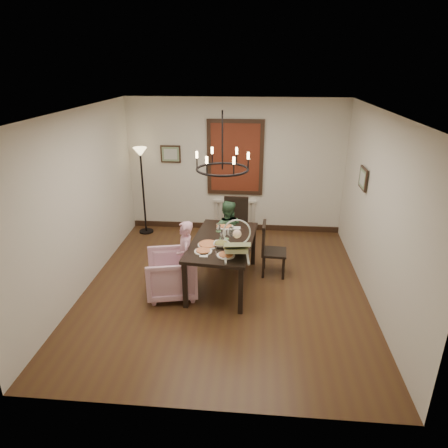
% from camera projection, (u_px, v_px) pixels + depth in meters
% --- Properties ---
extents(room_shell, '(4.51, 5.00, 2.81)m').
position_uv_depth(room_shell, '(227.00, 199.00, 6.35)').
color(room_shell, '#462A18').
rests_on(room_shell, ground).
extents(dining_table, '(1.11, 1.77, 0.79)m').
position_uv_depth(dining_table, '(223.00, 245.00, 6.40)').
color(dining_table, black).
rests_on(dining_table, room_shell).
extents(chair_far, '(0.48, 0.48, 1.06)m').
position_uv_depth(chair_far, '(235.00, 226.00, 7.60)').
color(chair_far, black).
rests_on(chair_far, room_shell).
extents(chair_right, '(0.44, 0.44, 0.94)m').
position_uv_depth(chair_right, '(274.00, 249.00, 6.79)').
color(chair_right, black).
rests_on(chair_right, room_shell).
extents(armchair, '(0.92, 0.91, 0.71)m').
position_uv_depth(armchair, '(171.00, 274.00, 6.23)').
color(armchair, '#E5AFC4').
rests_on(armchair, room_shell).
extents(elderly_woman, '(0.31, 0.40, 0.98)m').
position_uv_depth(elderly_woman, '(186.00, 263.00, 6.29)').
color(elderly_woman, '#D294A6').
rests_on(elderly_woman, room_shell).
extents(seated_man, '(0.51, 0.41, 0.99)m').
position_uv_depth(seated_man, '(227.00, 237.00, 7.19)').
color(seated_man, '#3B6442').
rests_on(seated_man, room_shell).
extents(baby_bouncer, '(0.49, 0.64, 0.39)m').
position_uv_depth(baby_bouncer, '(236.00, 244.00, 5.76)').
color(baby_bouncer, '#C4D291').
rests_on(baby_bouncer, dining_table).
extents(salad_bowl, '(0.28, 0.28, 0.07)m').
position_uv_depth(salad_bowl, '(221.00, 244.00, 6.14)').
color(salad_bowl, white).
rests_on(salad_bowl, dining_table).
extents(pizza_platter, '(0.32, 0.32, 0.04)m').
position_uv_depth(pizza_platter, '(208.00, 244.00, 6.17)').
color(pizza_platter, tan).
rests_on(pizza_platter, dining_table).
extents(drinking_glass, '(0.07, 0.07, 0.15)m').
position_uv_depth(drinking_glass, '(222.00, 237.00, 6.30)').
color(drinking_glass, silver).
rests_on(drinking_glass, dining_table).
extents(window_blinds, '(1.00, 0.03, 1.40)m').
position_uv_depth(window_blinds, '(235.00, 158.00, 8.21)').
color(window_blinds, maroon).
rests_on(window_blinds, room_shell).
extents(radiator, '(0.92, 0.12, 0.62)m').
position_uv_depth(radiator, '(235.00, 214.00, 8.69)').
color(radiator, silver).
rests_on(radiator, room_shell).
extents(picture_back, '(0.42, 0.03, 0.36)m').
position_uv_depth(picture_back, '(171.00, 154.00, 8.31)').
color(picture_back, black).
rests_on(picture_back, room_shell).
extents(picture_right, '(0.03, 0.42, 0.36)m').
position_uv_depth(picture_right, '(363.00, 178.00, 6.57)').
color(picture_right, black).
rests_on(picture_right, room_shell).
extents(floor_lamp, '(0.30, 0.30, 1.80)m').
position_uv_depth(floor_lamp, '(143.00, 192.00, 8.34)').
color(floor_lamp, black).
rests_on(floor_lamp, room_shell).
extents(chandelier, '(0.80, 0.80, 0.04)m').
position_uv_depth(chandelier, '(222.00, 169.00, 5.93)').
color(chandelier, black).
rests_on(chandelier, room_shell).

